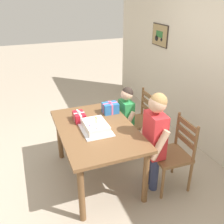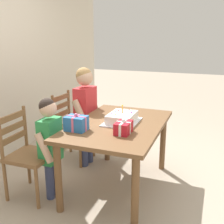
{
  "view_description": "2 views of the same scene",
  "coord_description": "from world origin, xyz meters",
  "views": [
    {
      "loc": [
        2.6,
        -0.8,
        2.28
      ],
      "look_at": [
        0.04,
        0.19,
        0.96
      ],
      "focal_mm": 40.53,
      "sensor_mm": 36.0,
      "label": 1
    },
    {
      "loc": [
        -2.62,
        -0.93,
        1.66
      ],
      "look_at": [
        0.14,
        0.12,
        0.83
      ],
      "focal_mm": 44.35,
      "sensor_mm": 36.0,
      "label": 2
    }
  ],
  "objects": [
    {
      "name": "ground_plane",
      "position": [
        0.0,
        0.0,
        0.0
      ],
      "size": [
        20.0,
        20.0,
        0.0
      ],
      "primitive_type": "plane",
      "color": "tan"
    },
    {
      "name": "dining_table",
      "position": [
        0.0,
        0.0,
        0.65
      ],
      "size": [
        1.4,
        0.91,
        0.75
      ],
      "color": "brown",
      "rests_on": "ground"
    },
    {
      "name": "birthday_cake",
      "position": [
        0.05,
        -0.03,
        0.8
      ],
      "size": [
        0.44,
        0.34,
        0.19
      ],
      "color": "silver",
      "rests_on": "dining_table"
    },
    {
      "name": "gift_box_red_large",
      "position": [
        -0.26,
        -0.15,
        0.81
      ],
      "size": [
        0.21,
        0.14,
        0.15
      ],
      "color": "red",
      "rests_on": "dining_table"
    },
    {
      "name": "gift_box_beside_cake",
      "position": [
        -0.34,
        0.31,
        0.82
      ],
      "size": [
        0.16,
        0.21,
        0.18
      ],
      "color": "#286BB7",
      "rests_on": "dining_table"
    },
    {
      "name": "chair_left",
      "position": [
        -0.47,
        0.83,
        0.47
      ],
      "size": [
        0.42,
        0.42,
        0.92
      ],
      "color": "brown",
      "rests_on": "ground"
    },
    {
      "name": "chair_right",
      "position": [
        0.47,
        0.83,
        0.47
      ],
      "size": [
        0.43,
        0.43,
        0.92
      ],
      "color": "brown",
      "rests_on": "ground"
    },
    {
      "name": "child_older",
      "position": [
        0.41,
        0.58,
        0.78
      ],
      "size": [
        0.47,
        0.27,
        1.28
      ],
      "color": "#38426B",
      "rests_on": "ground"
    },
    {
      "name": "child_younger",
      "position": [
        -0.41,
        0.58,
        0.65
      ],
      "size": [
        0.38,
        0.22,
        1.06
      ],
      "color": "#38426B",
      "rests_on": "ground"
    }
  ]
}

